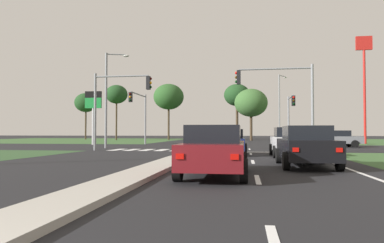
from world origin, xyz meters
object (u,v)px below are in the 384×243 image
object	(u,v)px
traffic_signal_near_right	(284,92)
street_lamp_third	(280,104)
car_white_third	(290,142)
street_lamp_second	(108,94)
traffic_signal_far_right	(290,111)
car_silver_fifth	(212,135)
treeline_near	(86,103)
treeline_fifth	(251,103)
car_grey_second	(336,139)
treeline_third	(169,97)
traffic_signal_far_left	(140,108)
treeline_second	(117,95)
fuel_price_totem	(93,106)
car_black_sixth	(306,146)
fastfood_pole_sign	(364,66)
car_maroon_fourth	(215,150)
treeline_fourth	(237,95)
car_navy_near	(229,142)
traffic_signal_near_left	(116,97)
pedestrian_at_median	(221,133)

from	to	relation	value
traffic_signal_near_right	street_lamp_third	xyz separation A→B (m)	(2.77, 31.83, 1.60)
car_white_third	street_lamp_second	size ratio (longest dim) A/B	0.52
traffic_signal_far_right	car_silver_fifth	bearing A→B (deg)	111.56
car_silver_fifth	traffic_signal_near_right	xyz separation A→B (m)	(8.18, -37.01, 3.27)
street_lamp_third	treeline_near	world-z (taller)	street_lamp_third
car_silver_fifth	treeline_fifth	distance (m)	9.29
car_grey_second	treeline_third	distance (m)	35.00
car_grey_second	traffic_signal_far_left	size ratio (longest dim) A/B	0.80
traffic_signal_near_right	treeline_second	size ratio (longest dim) A/B	0.62
treeline_third	treeline_fifth	world-z (taller)	treeline_third
car_white_third	traffic_signal_near_right	bearing A→B (deg)	88.04
car_white_third	treeline_near	bearing A→B (deg)	126.95
street_lamp_second	fuel_price_totem	world-z (taller)	street_lamp_second
car_black_sixth	fastfood_pole_sign	xyz separation A→B (m)	(11.43, 29.45, 8.24)
car_maroon_fourth	fuel_price_totem	world-z (taller)	fuel_price_totem
traffic_signal_near_right	treeline_second	xyz separation A→B (m)	(-24.46, 34.13, 3.75)
car_grey_second	car_white_third	size ratio (longest dim) A/B	1.05
car_maroon_fourth	treeline_fourth	world-z (taller)	treeline_fourth
car_maroon_fourth	car_silver_fifth	distance (m)	50.86
fastfood_pole_sign	treeline_second	bearing A→B (deg)	157.20
fuel_price_totem	treeline_third	world-z (taller)	treeline_third
treeline_fifth	traffic_signal_far_left	bearing A→B (deg)	-118.26
car_grey_second	fastfood_pole_sign	bearing A→B (deg)	-29.19
traffic_signal_far_left	treeline_fourth	distance (m)	28.24
car_white_third	treeline_fourth	bearing A→B (deg)	95.15
fuel_price_totem	treeline_fourth	xyz separation A→B (m)	(14.63, 26.11, 3.54)
fuel_price_totem	treeline_second	distance (m)	23.78
treeline_second	car_silver_fifth	bearing A→B (deg)	10.02
car_navy_near	traffic_signal_near_left	bearing A→B (deg)	157.54
car_maroon_fourth	traffic_signal_far_right	size ratio (longest dim) A/B	0.91
car_white_third	treeline_near	size ratio (longest dim) A/B	0.49
car_silver_fifth	car_navy_near	bearing A→B (deg)	96.57
car_white_third	fuel_price_totem	size ratio (longest dim) A/B	0.74
traffic_signal_far_right	treeline_fifth	world-z (taller)	treeline_fifth
car_silver_fifth	car_black_sixth	distance (m)	47.95
traffic_signal_far_right	treeline_fifth	bearing A→B (deg)	99.23
car_navy_near	treeline_near	size ratio (longest dim) A/B	0.50
fuel_price_totem	car_black_sixth	bearing A→B (deg)	-49.86
car_maroon_fourth	treeline_second	bearing A→B (deg)	113.69
car_white_third	street_lamp_third	bearing A→B (deg)	85.39
traffic_signal_near_right	car_black_sixth	bearing A→B (deg)	-91.55
car_maroon_fourth	traffic_signal_far_left	world-z (taller)	traffic_signal_far_left
car_black_sixth	treeline_third	xyz separation A→B (m)	(-15.42, 46.33, 6.67)
car_grey_second	traffic_signal_near_left	distance (m)	19.70
traffic_signal_near_left	fastfood_pole_sign	distance (m)	30.35
traffic_signal_far_right	fuel_price_totem	size ratio (longest dim) A/B	0.88
street_lamp_third	car_maroon_fourth	bearing A→B (deg)	-97.86
car_navy_near	fuel_price_totem	distance (m)	21.38
pedestrian_at_median	treeline_near	bearing A→B (deg)	80.89
traffic_signal_near_right	traffic_signal_far_left	size ratio (longest dim) A/B	1.07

